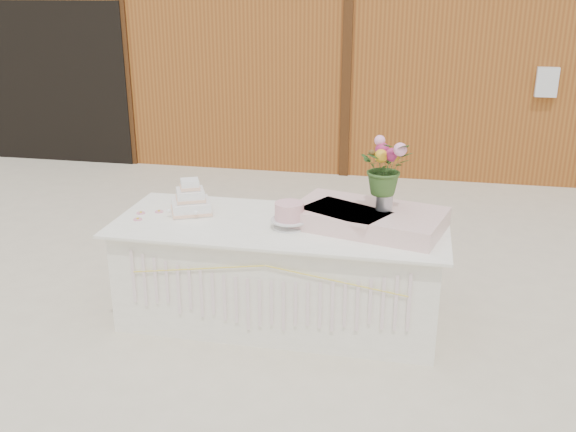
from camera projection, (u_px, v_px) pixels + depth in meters
The scene contains 9 objects.
ground at pixel (280, 318), 4.87m from camera, with size 80.00×80.00×0.00m, color beige.
barn at pixel (362, 35), 9.83m from camera, with size 12.60×4.60×3.30m.
cake_table at pixel (280, 272), 4.74m from camera, with size 2.40×1.00×0.77m.
wedding_cake at pixel (191, 201), 4.80m from camera, with size 0.38×0.38×0.26m.
pink_cake_stand at pixel (289, 214), 4.49m from camera, with size 0.26×0.26×0.19m.
satin_runner at pixel (368, 218), 4.53m from camera, with size 1.04×0.60×0.13m, color beige.
flower_vase at pixel (384, 198), 4.47m from camera, with size 0.12×0.12×0.16m, color #A6A5AA.
bouquet at pixel (387, 160), 4.38m from camera, with size 0.35×0.30×0.39m, color #365B24.
loose_flowers at pixel (149, 213), 4.80m from camera, with size 0.13×0.31×0.02m, color pink, non-canonical shape.
Camera 1 is at (0.93, -4.22, 2.38)m, focal length 40.00 mm.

